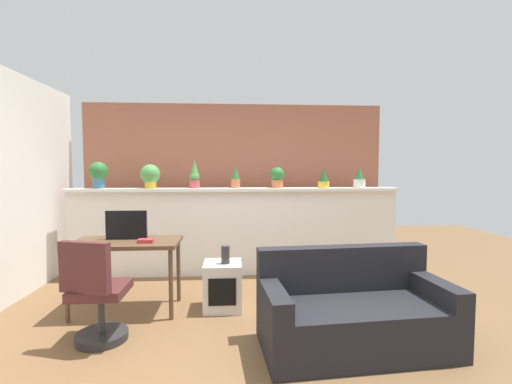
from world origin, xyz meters
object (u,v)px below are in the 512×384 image
Objects in this scene: potted_plant_0 at (98,173)px; side_cube_shelf at (223,286)px; potted_plant_3 at (235,178)px; tv_monitor at (126,225)px; office_chair at (97,299)px; potted_plant_6 at (359,179)px; vase_on_shelf at (225,255)px; couch at (353,313)px; desk at (126,249)px; potted_plant_4 at (277,177)px; potted_plant_5 at (324,179)px; book_on_desk at (146,241)px; potted_plant_1 at (150,175)px; potted_plant_2 at (195,175)px.

potted_plant_0 is 2.43m from side_cube_shelf.
potted_plant_3 is 1.71m from tv_monitor.
office_chair is at bearing -121.97° from potted_plant_3.
potted_plant_6 reaches higher than tv_monitor.
tv_monitor is (-1.17, -1.15, -0.47)m from potted_plant_3.
tv_monitor is at bearing 173.33° from vase_on_shelf.
vase_on_shelf is 1.41m from couch.
desk is at bearing -79.55° from tv_monitor.
potted_plant_4 is 0.18× the size of couch.
desk is at bearing -133.21° from potted_plant_3.
desk is 1.09m from side_cube_shelf.
potted_plant_4 is 0.66m from potted_plant_5.
potted_plant_0 is 1.31× the size of potted_plant_5.
potted_plant_3 reaches higher than potted_plant_4.
book_on_desk is at bearing -25.92° from desk.
potted_plant_6 is (1.78, -0.00, -0.02)m from potted_plant_3.
potted_plant_4 is at bearing 33.10° from tv_monitor.
potted_plant_5 is at bearing -3.29° from potted_plant_4.
potted_plant_3 is 2.57m from couch.
potted_plant_1 is at bearing 129.78° from side_cube_shelf.
tv_monitor is at bearing -135.50° from potted_plant_3.
side_cube_shelf is at bearing -0.66° from desk.
potted_plant_2 is 0.94× the size of tv_monitor.
potted_plant_0 is at bearing 179.89° from potted_plant_2.
potted_plant_2 reaches higher than couch.
side_cube_shelf is at bearing 134.98° from vase_on_shelf.
couch is (0.38, -2.11, -1.11)m from potted_plant_4.
potted_plant_5 reaches higher than book_on_desk.
potted_plant_4 reaches higher than potted_plant_5.
tv_monitor is (-1.76, -1.15, -0.49)m from potted_plant_4.
potted_plant_1 reaches higher than potted_plant_3.
potted_plant_6 is at bearing -0.05° from potted_plant_3.
desk is at bearing 177.63° from vase_on_shelf.
potted_plant_0 is at bearing -179.98° from potted_plant_6.
tv_monitor is (-2.42, -1.11, -0.46)m from potted_plant_5.
potted_plant_5 is 0.96× the size of potted_plant_6.
potted_plant_1 is at bearing -1.28° from potted_plant_0.
potted_plant_3 is 2.48m from office_chair.
potted_plant_2 is 1.82m from potted_plant_5.
office_chair is 1.27m from side_cube_shelf.
office_chair is at bearing -91.10° from potted_plant_1.
tv_monitor is at bearing 155.76° from couch.
office_chair is at bearing -147.17° from potted_plant_6.
side_cube_shelf is 0.94m from book_on_desk.
couch is at bearing -65.24° from potted_plant_3.
potted_plant_0 is at bearing -179.92° from potted_plant_3.
potted_plant_1 is 0.66× the size of side_cube_shelf.
potted_plant_5 is 0.25× the size of desk.
side_cube_shelf is (-1.93, -1.24, -1.10)m from potted_plant_6.
potted_plant_2 reaches higher than potted_plant_4.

